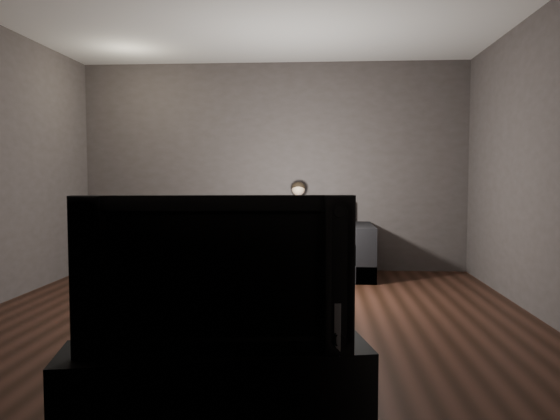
# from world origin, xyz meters

# --- Properties ---
(floor) EXTENTS (5.00, 5.00, 0.00)m
(floor) POSITION_xyz_m (0.00, 0.00, 0.00)
(floor) COLOR black
(floor) RESTS_ON ground
(back_wall) EXTENTS (5.00, 0.04, 2.70)m
(back_wall) POSITION_xyz_m (0.00, 2.50, 1.35)
(back_wall) COLOR #3A3533
(back_wall) RESTS_ON ground
(front_wall) EXTENTS (5.00, 0.04, 2.70)m
(front_wall) POSITION_xyz_m (0.00, -2.50, 1.35)
(front_wall) COLOR #3A3533
(front_wall) RESTS_ON ground
(right_wall) EXTENTS (0.04, 5.00, 2.70)m
(right_wall) POSITION_xyz_m (2.50, 0.00, 1.35)
(right_wall) COLOR #3A3533
(right_wall) RESTS_ON ground
(ceiling) EXTENTS (5.00, 5.00, 0.02)m
(ceiling) POSITION_xyz_m (0.00, 0.00, 2.70)
(ceiling) COLOR silver
(ceiling) RESTS_ON back_wall
(sofa) EXTENTS (2.36, 1.02, 0.91)m
(sofa) POSITION_xyz_m (0.07, 2.10, 0.30)
(sofa) COLOR black
(sofa) RESTS_ON floor
(child) EXTENTS (0.41, 0.50, 1.00)m
(child) POSITION_xyz_m (0.34, 2.02, 0.72)
(child) COLOR black
(child) RESTS_ON sofa
(wii_remote_red) EXTENTS (0.04, 0.07, 0.18)m
(wii_remote_red) POSITION_xyz_m (0.42, 1.63, 0.91)
(wii_remote_red) COLOR red
(wii_remote_red) RESTS_ON child
(nunchuk_white) EXTENTS (0.08, 0.10, 0.14)m
(nunchuk_white) POSITION_xyz_m (0.27, 1.64, 0.87)
(nunchuk_white) COLOR white
(nunchuk_white) RESTS_ON child
(wii_remote_black) EXTENTS (0.04, 0.17, 0.03)m
(wii_remote_black) POSITION_xyz_m (-0.99, 2.01, 0.66)
(wii_remote_black) COLOR black
(wii_remote_black) RESTS_ON sofa
(coffee_table) EXTENTS (1.10, 0.67, 0.37)m
(coffee_table) POSITION_xyz_m (0.10, 1.14, 0.32)
(coffee_table) COLOR black
(coffee_table) RESTS_ON floor
(media_console) EXTENTS (1.41, 0.66, 0.49)m
(media_console) POSITION_xyz_m (0.12, -2.27, 0.24)
(media_console) COLOR black
(media_console) RESTS_ON floor
(tv) EXTENTS (1.19, 0.29, 0.68)m
(tv) POSITION_xyz_m (0.12, -2.27, 0.83)
(tv) COLOR black
(tv) RESTS_ON media_console
(wii_console) EXTENTS (0.09, 0.18, 0.22)m
(wii_console) POSITION_xyz_m (0.66, -2.27, 0.60)
(wii_console) COLOR white
(wii_console) RESTS_ON media_console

